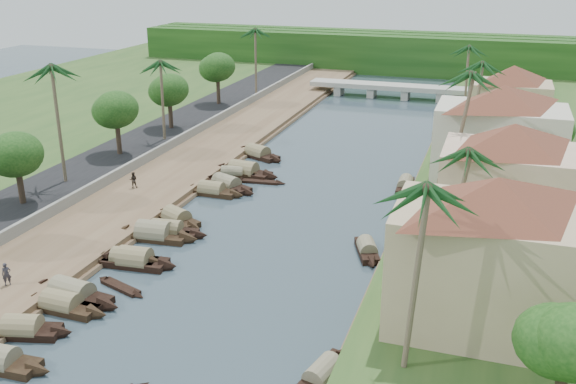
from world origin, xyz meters
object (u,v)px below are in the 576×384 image
(bridge, at_px, (389,88))
(person_near, at_px, (6,274))
(building_near, at_px, (490,253))
(sampan_1, at_px, (23,330))

(bridge, height_order, person_near, person_near)
(bridge, relative_size, building_near, 1.89)
(bridge, bearing_deg, person_near, -100.58)
(building_near, xyz_separation_m, person_near, (-33.69, -4.70, -4.70))
(sampan_1, xyz_separation_m, person_near, (-4.70, 4.19, 1.27))
(building_near, height_order, sampan_1, building_near)
(bridge, relative_size, person_near, 15.81)
(bridge, bearing_deg, sampan_1, -96.87)
(building_near, bearing_deg, sampan_1, -162.95)
(building_near, xyz_separation_m, sampan_1, (-28.99, -8.89, -5.97))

